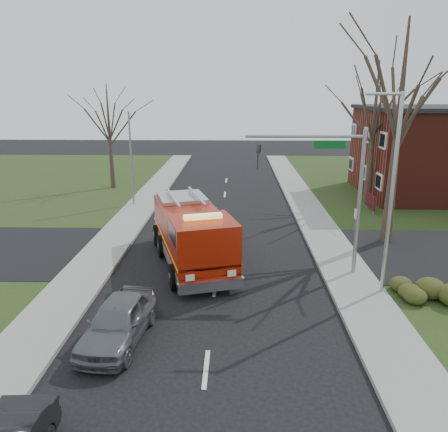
{
  "coord_description": "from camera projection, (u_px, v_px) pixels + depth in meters",
  "views": [
    {
      "loc": [
        0.88,
        -17.82,
        8.41
      ],
      "look_at": [
        0.29,
        4.48,
        2.0
      ],
      "focal_mm": 35.0,
      "sensor_mm": 36.0,
      "label": 1
    }
  ],
  "objects": [
    {
      "name": "traffic_signal_mast",
      "position": [
        332.0,
        177.0,
        19.47
      ],
      "size": [
        5.29,
        0.18,
        6.8
      ],
      "color": "gray",
      "rests_on": "ground"
    },
    {
      "name": "bare_tree_near",
      "position": [
        400.0,
        111.0,
        22.94
      ],
      "size": [
        6.0,
        6.0,
        12.0
      ],
      "color": "#372C20",
      "rests_on": "ground"
    },
    {
      "name": "health_center_sign",
      "position": [
        371.0,
        201.0,
        30.96
      ],
      "size": [
        0.12,
        2.0,
        1.4
      ],
      "color": "#430F11",
      "rests_on": "ground"
    },
    {
      "name": "hedge_corner",
      "position": [
        430.0,
        287.0,
        18.11
      ],
      "size": [
        2.8,
        2.0,
        0.9
      ],
      "primitive_type": "ellipsoid",
      "color": "#303714",
      "rests_on": "lawn_right"
    },
    {
      "name": "ground",
      "position": [
        215.0,
        287.0,
        19.46
      ],
      "size": [
        120.0,
        120.0,
        0.0
      ],
      "primitive_type": "plane",
      "color": "black",
      "rests_on": "ground"
    },
    {
      "name": "sidewalk_left",
      "position": [
        77.0,
        284.0,
        19.6
      ],
      "size": [
        2.4,
        80.0,
        0.15
      ],
      "primitive_type": "cube",
      "color": "gray",
      "rests_on": "ground"
    },
    {
      "name": "bare_tree_left",
      "position": [
        109.0,
        125.0,
        37.39
      ],
      "size": [
        4.5,
        4.5,
        9.0
      ],
      "color": "#372C20",
      "rests_on": "ground"
    },
    {
      "name": "sidewalk_right",
      "position": [
        355.0,
        287.0,
        19.29
      ],
      "size": [
        2.4,
        80.0,
        0.15
      ],
      "primitive_type": "cube",
      "color": "gray",
      "rests_on": "ground"
    },
    {
      "name": "utility_pole_far",
      "position": [
        131.0,
        160.0,
        32.12
      ],
      "size": [
        0.14,
        0.14,
        7.0
      ],
      "primitive_type": "cylinder",
      "color": "gray",
      "rests_on": "ground"
    },
    {
      "name": "fire_engine",
      "position": [
        192.0,
        236.0,
        21.67
      ],
      "size": [
        5.05,
        8.61,
        3.29
      ],
      "rotation": [
        0.0,
        0.0,
        0.29
      ],
      "color": "#9C1707",
      "rests_on": "ground"
    },
    {
      "name": "bare_tree_far",
      "position": [
        374.0,
        118.0,
        31.8
      ],
      "size": [
        5.25,
        5.25,
        10.5
      ],
      "color": "#372C20",
      "rests_on": "ground"
    },
    {
      "name": "streetlight_pole",
      "position": [
        391.0,
        191.0,
        17.54
      ],
      "size": [
        1.48,
        0.16,
        8.4
      ],
      "color": "#B7BABF",
      "rests_on": "ground"
    },
    {
      "name": "parked_car_maroon",
      "position": [
        118.0,
        321.0,
        15.07
      ],
      "size": [
        2.28,
        4.6,
        1.51
      ],
      "primitive_type": "imported",
      "rotation": [
        0.0,
        0.0,
        -0.12
      ],
      "color": "#595C61",
      "rests_on": "ground"
    }
  ]
}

